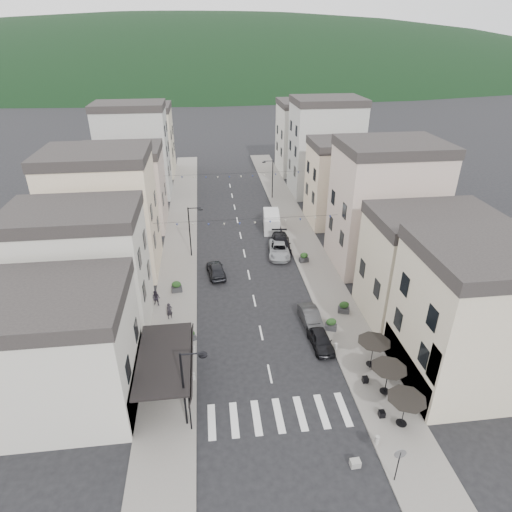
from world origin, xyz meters
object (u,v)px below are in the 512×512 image
(parked_car_b, at_px, (311,318))
(delivery_van, at_px, (271,221))
(parked_car_d, at_px, (281,244))
(parked_car_e, at_px, (216,270))
(pedestrian_a, at_px, (170,311))
(pedestrian_b, at_px, (156,298))
(parked_car_a, at_px, (321,340))
(parked_car_c, at_px, (279,250))

(parked_car_b, xyz_separation_m, delivery_van, (-0.31, 20.83, 0.49))
(parked_car_d, relative_size, parked_car_e, 1.32)
(pedestrian_a, distance_m, pedestrian_b, 2.59)
(parked_car_e, bearing_deg, pedestrian_b, 34.03)
(parked_car_a, distance_m, pedestrian_a, 13.51)
(parked_car_e, height_order, pedestrian_a, pedestrian_a)
(delivery_van, height_order, pedestrian_b, delivery_van)
(parked_car_e, bearing_deg, pedestrian_a, 51.38)
(parked_car_a, distance_m, parked_car_b, 3.02)
(parked_car_e, relative_size, delivery_van, 0.80)
(parked_car_e, xyz_separation_m, delivery_van, (7.63, 11.26, 0.47))
(parked_car_b, relative_size, pedestrian_a, 2.65)
(parked_car_c, height_order, parked_car_e, parked_car_c)
(delivery_van, height_order, pedestrian_a, delivery_van)
(parked_car_c, bearing_deg, parked_car_a, -80.37)
(parked_car_a, relative_size, parked_car_b, 0.95)
(parked_car_d, bearing_deg, pedestrian_b, -137.48)
(parked_car_d, height_order, pedestrian_a, pedestrian_a)
(parked_car_c, height_order, parked_car_d, parked_car_d)
(pedestrian_a, xyz_separation_m, pedestrian_b, (-1.35, 2.21, 0.02))
(parked_car_b, relative_size, parked_car_c, 0.80)
(parked_car_e, relative_size, pedestrian_b, 2.61)
(parked_car_a, distance_m, parked_car_e, 14.93)
(parked_car_c, xyz_separation_m, pedestrian_a, (-11.81, -11.13, 0.18))
(parked_car_e, height_order, delivery_van, delivery_van)
(parked_car_b, distance_m, parked_car_e, 12.43)
(parked_car_e, bearing_deg, parked_car_a, 115.03)
(parked_car_a, relative_size, parked_car_e, 0.94)
(parked_car_e, height_order, pedestrian_b, pedestrian_b)
(parked_car_a, xyz_separation_m, pedestrian_a, (-12.45, 5.25, 0.23))
(parked_car_a, height_order, parked_car_e, parked_car_e)
(parked_car_d, xyz_separation_m, pedestrian_a, (-12.23, -12.48, 0.10))
(parked_car_b, relative_size, pedestrian_b, 2.59)
(parked_car_a, height_order, parked_car_b, parked_car_b)
(parked_car_b, xyz_separation_m, parked_car_d, (-0.12, 14.72, 0.12))
(parked_car_c, distance_m, pedestrian_a, 16.23)
(parked_car_a, bearing_deg, pedestrian_b, 148.43)
(parked_car_b, relative_size, delivery_van, 0.80)
(parked_car_a, height_order, delivery_van, delivery_van)
(delivery_van, bearing_deg, parked_car_a, -82.73)
(delivery_van, bearing_deg, parked_car_d, -81.91)
(parked_car_a, relative_size, pedestrian_a, 2.51)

